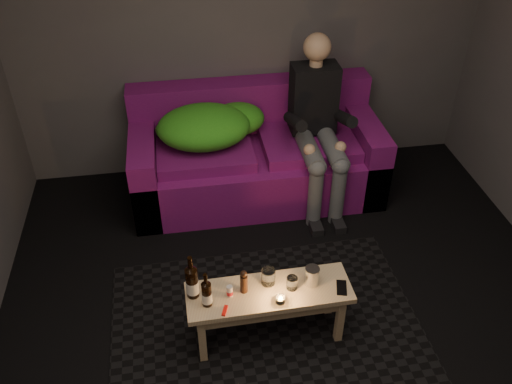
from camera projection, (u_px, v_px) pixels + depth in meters
floor at (302, 352)px, 3.48m from camera, size 4.50×4.50×0.00m
room at (299, 86)px, 2.86m from camera, size 4.50×4.50×4.50m
rug at (267, 328)px, 3.63m from camera, size 2.08×1.53×0.01m
sofa at (255, 157)px, 4.72m from camera, size 2.10×0.94×0.90m
green_blanket at (209, 125)px, 4.45m from camera, size 0.92×0.63×0.31m
person at (318, 122)px, 4.41m from camera, size 0.38×0.87×1.40m
coffee_table at (269, 299)px, 3.38m from camera, size 1.03×0.35×0.42m
beer_bottle_a at (192, 282)px, 3.24m from camera, size 0.08×0.08×0.31m
beer_bottle_b at (207, 293)px, 3.20m from camera, size 0.06×0.06×0.25m
salt_shaker at (230, 291)px, 3.28m from camera, size 0.05×0.05×0.08m
pepper_mill at (244, 284)px, 3.30m from camera, size 0.05×0.05×0.13m
tumbler_back at (268, 277)px, 3.36m from camera, size 0.12×0.12×0.11m
tealight at (280, 299)px, 3.25m from camera, size 0.06×0.06×0.04m
tumbler_front at (292, 283)px, 3.33m from camera, size 0.07×0.07×0.09m
steel_cup at (312, 276)px, 3.35m from camera, size 0.10×0.10×0.13m
smartphone at (342, 288)px, 3.36m from camera, size 0.09×0.14×0.01m
red_lighter at (225, 311)px, 3.20m from camera, size 0.05×0.08×0.01m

